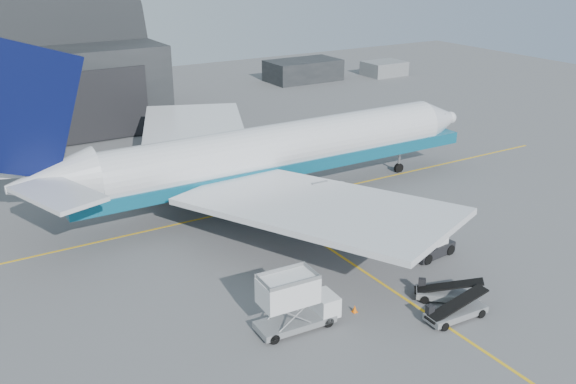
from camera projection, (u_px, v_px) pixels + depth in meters
ground at (389, 288)px, 49.94m from camera, size 200.00×200.00×0.00m
taxi_lines at (302, 230)px, 60.03m from camera, size 80.00×42.12×0.02m
distant_bldg_a at (303, 81)px, 125.71m from camera, size 14.00×8.00×4.00m
distant_bldg_b at (384, 75)px, 130.75m from camera, size 8.00×6.00×2.80m
airliner at (264, 154)px, 64.72m from camera, size 53.06×51.45×18.62m
catering_truck at (294, 302)px, 43.96m from camera, size 6.03×2.52×4.08m
pushback_tug at (430, 247)px, 55.11m from camera, size 4.39×2.87×1.92m
belt_loader_a at (455, 312)px, 45.61m from camera, size 5.08×1.93×1.92m
belt_loader_b at (447, 293)px, 48.04m from camera, size 4.57×4.26×1.90m
traffic_cone at (355, 309)px, 46.58m from camera, size 0.38×0.38×0.55m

